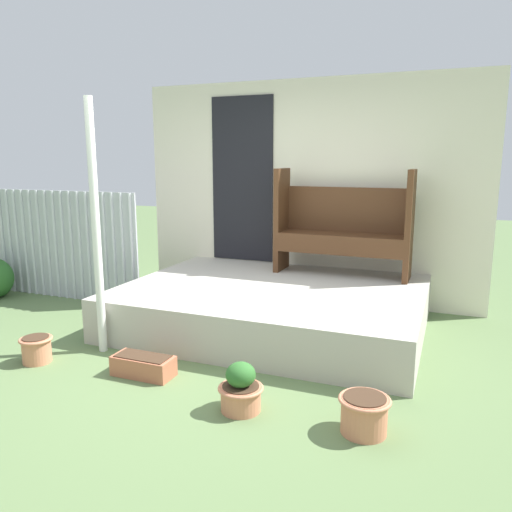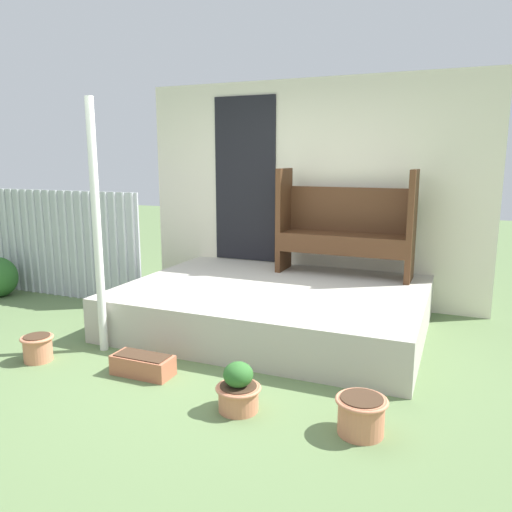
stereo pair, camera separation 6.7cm
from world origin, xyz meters
TOP-DOWN VIEW (x-y plane):
  - ground_plane at (0.00, 0.00)m, footprint 24.00×24.00m
  - porch_slab at (0.15, 1.11)m, footprint 2.94×2.23m
  - house_wall at (0.11, 2.26)m, footprint 4.14×0.08m
  - fence_corrugated at (-3.08, 1.20)m, footprint 3.09×0.05m
  - support_post at (-1.05, -0.07)m, footprint 0.07×0.07m
  - bench at (0.68, 1.92)m, footprint 1.47×0.42m
  - flower_pot_left at (-1.40, -0.49)m, footprint 0.27×0.27m
  - flower_pot_middle at (0.53, -0.61)m, footprint 0.31×0.31m
  - flower_pot_right at (1.36, -0.58)m, footprint 0.33×0.33m
  - planter_box_rect at (-0.41, -0.38)m, footprint 0.49×0.22m

SIDE VIEW (x-z plane):
  - ground_plane at x=0.00m, z-range 0.00..0.00m
  - planter_box_rect at x=-0.41m, z-range 0.00..0.17m
  - flower_pot_left at x=-1.40m, z-range 0.01..0.24m
  - flower_pot_right at x=1.36m, z-range 0.01..0.25m
  - flower_pot_middle at x=0.53m, z-range -0.02..0.32m
  - porch_slab at x=0.15m, z-range 0.00..0.43m
  - fence_corrugated at x=-3.08m, z-range 0.00..1.32m
  - bench at x=0.68m, z-range 0.41..1.58m
  - support_post at x=-1.05m, z-range 0.00..2.20m
  - house_wall at x=0.11m, z-range 0.01..2.61m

